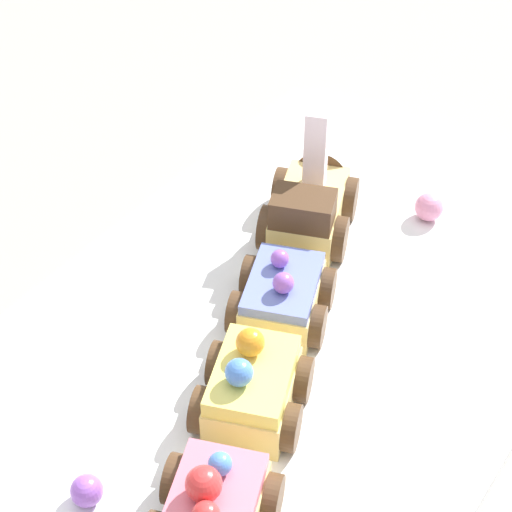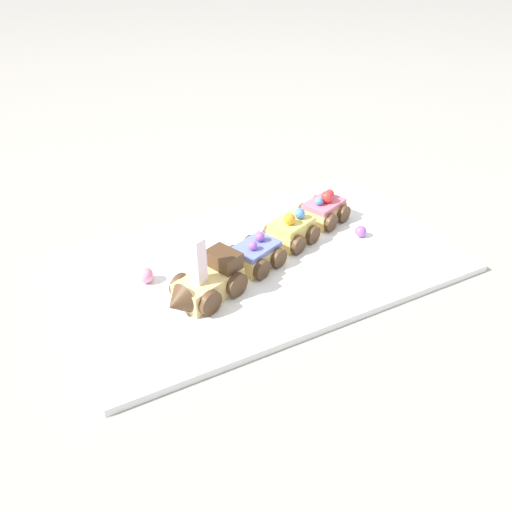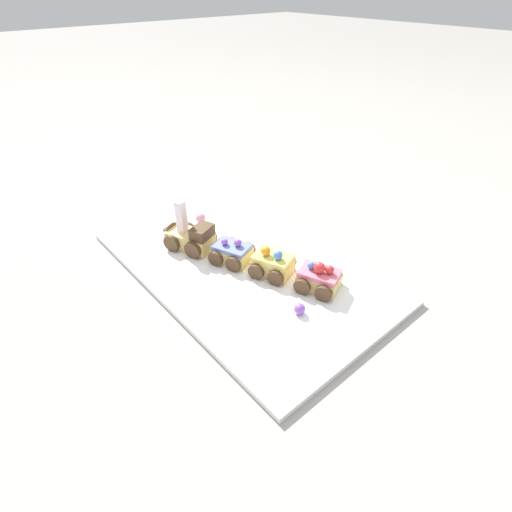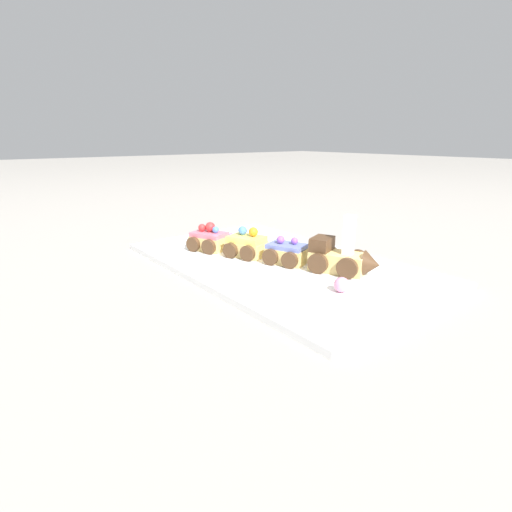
{
  "view_description": "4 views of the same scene",
  "coord_description": "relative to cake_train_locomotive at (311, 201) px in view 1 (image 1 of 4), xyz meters",
  "views": [
    {
      "loc": [
        -0.37,
        -0.25,
        0.48
      ],
      "look_at": [
        0.01,
        0.03,
        0.07
      ],
      "focal_mm": 60.0,
      "sensor_mm": 36.0,
      "label": 1
    },
    {
      "loc": [
        0.33,
        0.6,
        0.48
      ],
      "look_at": [
        0.04,
        0.04,
        0.05
      ],
      "focal_mm": 35.0,
      "sensor_mm": 36.0,
      "label": 2
    },
    {
      "loc": [
        -0.53,
        0.42,
        0.51
      ],
      "look_at": [
        -0.03,
        -0.02,
        0.04
      ],
      "focal_mm": 28.0,
      "sensor_mm": 36.0,
      "label": 3
    },
    {
      "loc": [
        0.59,
        -0.52,
        0.26
      ],
      "look_at": [
        -0.02,
        -0.04,
        0.02
      ],
      "focal_mm": 28.0,
      "sensor_mm": 36.0,
      "label": 4
    }
  ],
  "objects": [
    {
      "name": "cake_train_locomotive",
      "position": [
        0.0,
        0.0,
        0.0
      ],
      "size": [
        0.14,
        0.1,
        0.11
      ],
      "rotation": [
        0.0,
        0.0,
        0.37
      ],
      "color": "#E5C675",
      "rests_on": "display_board"
    },
    {
      "name": "display_board",
      "position": [
        -0.13,
        -0.05,
        -0.03
      ],
      "size": [
        0.63,
        0.37,
        0.01
      ],
      "primitive_type": "cube",
      "color": "white",
      "rests_on": "ground_plane"
    },
    {
      "name": "ground_plane",
      "position": [
        -0.13,
        -0.05,
        -0.04
      ],
      "size": [
        10.0,
        10.0,
        0.0
      ],
      "primitive_type": "plane",
      "color": "gray"
    },
    {
      "name": "gumball_purple",
      "position": [
        -0.31,
        -0.03,
        -0.02
      ],
      "size": [
        0.02,
        0.02,
        0.02
      ],
      "primitive_type": "sphere",
      "color": "#9956C6",
      "rests_on": "display_board"
    },
    {
      "name": "cake_car_blueberry",
      "position": [
        -0.11,
        -0.04,
        -0.01
      ],
      "size": [
        0.1,
        0.09,
        0.05
      ],
      "rotation": [
        0.0,
        0.0,
        0.37
      ],
      "color": "#E5C675",
      "rests_on": "display_board"
    },
    {
      "name": "gumball_pink",
      "position": [
        0.07,
        -0.08,
        -0.01
      ],
      "size": [
        0.03,
        0.03,
        0.03
      ],
      "primitive_type": "sphere",
      "color": "pink",
      "rests_on": "display_board"
    },
    {
      "name": "cake_car_lemon",
      "position": [
        -0.2,
        -0.08,
        -0.0
      ],
      "size": [
        0.1,
        0.09,
        0.06
      ],
      "rotation": [
        0.0,
        0.0,
        0.37
      ],
      "color": "#E5C675",
      "rests_on": "display_board"
    }
  ]
}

